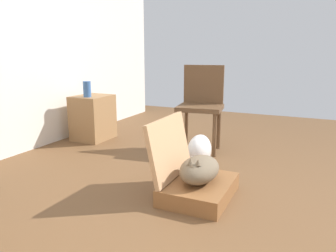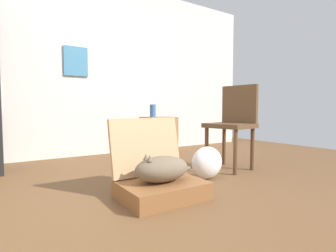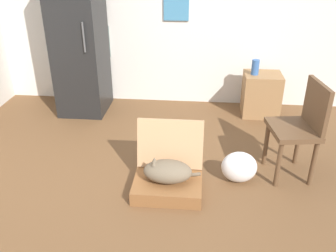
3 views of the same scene
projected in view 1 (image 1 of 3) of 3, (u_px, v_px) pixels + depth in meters
ground_plane at (197, 204)px, 2.41m from camera, size 7.68×7.68×0.00m
suitcase_base at (199, 189)px, 2.52m from camera, size 0.62×0.48×0.13m
suitcase_lid at (169, 148)px, 2.56m from camera, size 0.62×0.13×0.47m
cat at (199, 169)px, 2.48m from camera, size 0.52×0.28×0.22m
plastic_bag_white at (199, 151)px, 3.18m from camera, size 0.34×0.22×0.32m
side_table at (93, 118)px, 4.16m from camera, size 0.47×0.40×0.56m
vase_tall at (87, 89)px, 3.96m from camera, size 0.09×0.09×0.19m
chair at (201, 103)px, 3.66m from camera, size 0.48×0.53×0.96m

